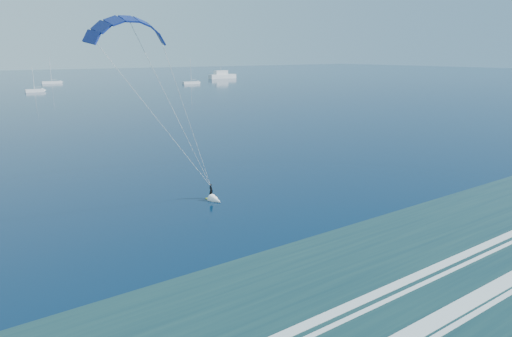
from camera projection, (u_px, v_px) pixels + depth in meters
The scene contains 5 objects.
kitesurfer_rig at pixel (177, 118), 40.31m from camera, with size 15.62×9.46×18.76m.
motor_yacht at pixel (222, 75), 272.99m from camera, with size 17.01×4.54×6.76m.
sailboat_3 at pixel (35, 90), 178.86m from camera, with size 6.81×2.40×9.71m.
sailboat_4 at pixel (52, 82), 228.15m from camera, with size 9.39×2.40×12.67m.
sailboat_5 at pixel (191, 83), 225.69m from camera, with size 8.90×2.40×12.12m.
Camera 1 is at (-24.92, -7.58, 15.13)m, focal length 32.00 mm.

